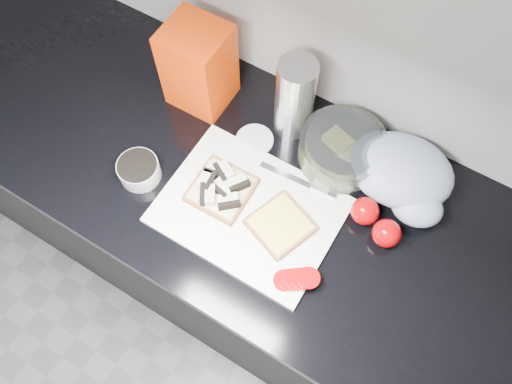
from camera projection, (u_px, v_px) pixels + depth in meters
base_cabinet at (283, 264)px, 1.59m from camera, size 3.50×0.60×0.86m
countertop at (292, 206)px, 1.18m from camera, size 3.50×0.64×0.04m
cutting_board at (249, 210)px, 1.15m from camera, size 0.40×0.30×0.01m
bread_left at (221, 188)px, 1.15m from camera, size 0.14×0.14×0.04m
bread_right at (280, 225)px, 1.12m from camera, size 0.16×0.16×0.02m
tomato_slices at (296, 279)px, 1.06m from camera, size 0.10×0.09×0.02m
knife at (307, 184)px, 1.17m from camera, size 0.20×0.03×0.01m
seed_tub at (139, 170)px, 1.17m from camera, size 0.10×0.10×0.05m
tub_lid at (255, 140)px, 1.23m from camera, size 0.12×0.12×0.01m
glass_bowl at (342, 150)px, 1.18m from camera, size 0.20×0.20×0.09m
bread_bag at (199, 66)px, 1.20m from camera, size 0.15×0.14×0.23m
steel_canister at (295, 98)px, 1.16m from camera, size 0.09×0.09×0.22m
grocery_bag at (403, 175)px, 1.14m from camera, size 0.27×0.23×0.11m
whole_tomatoes at (376, 222)px, 1.11m from camera, size 0.13×0.09×0.06m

